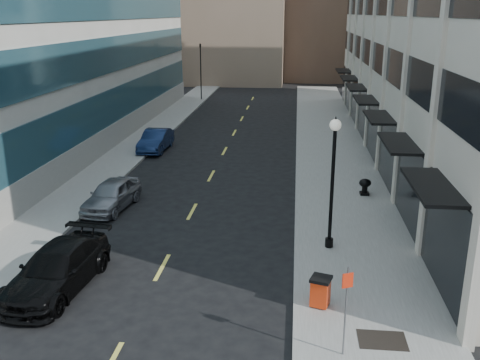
% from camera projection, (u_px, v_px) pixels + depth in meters
% --- Properties ---
extents(sidewalk_right, '(5.00, 80.00, 0.15)m').
position_uv_depth(sidewalk_right, '(339.00, 179.00, 30.98)').
color(sidewalk_right, gray).
rests_on(sidewalk_right, ground).
extents(sidewalk_left, '(3.00, 80.00, 0.15)m').
position_uv_depth(sidewalk_left, '(105.00, 171.00, 32.37)').
color(sidewalk_left, gray).
rests_on(sidewalk_left, ground).
extents(skyline_tan_far, '(12.00, 14.00, 22.00)m').
position_uv_depth(skyline_tan_far, '(180.00, 1.00, 84.87)').
color(skyline_tan_far, '#8C715B').
rests_on(skyline_tan_far, ground).
extents(skyline_stone, '(10.00, 14.00, 20.00)m').
position_uv_depth(skyline_stone, '(399.00, 7.00, 70.60)').
color(skyline_stone, beige).
rests_on(skyline_stone, ground).
extents(grate_far, '(1.40, 1.00, 0.01)m').
position_uv_depth(grate_far, '(382.00, 340.00, 15.57)').
color(grate_far, black).
rests_on(grate_far, sidewalk_right).
extents(road_centerline, '(0.15, 68.20, 0.01)m').
position_uv_depth(road_centerline, '(203.00, 192.00, 28.90)').
color(road_centerline, '#D8CC4C').
rests_on(road_centerline, ground).
extents(traffic_signal, '(0.66, 0.66, 6.98)m').
position_uv_depth(traffic_signal, '(200.00, 47.00, 57.15)').
color(traffic_signal, black).
rests_on(traffic_signal, ground).
extents(car_black_pickup, '(2.64, 5.44, 1.52)m').
position_uv_depth(car_black_pickup, '(57.00, 269.00, 18.55)').
color(car_black_pickup, black).
rests_on(car_black_pickup, ground).
extents(car_silver_sedan, '(2.18, 4.42, 1.45)m').
position_uv_depth(car_silver_sedan, '(112.00, 195.00, 26.23)').
color(car_silver_sedan, gray).
rests_on(car_silver_sedan, ground).
extents(car_blue_sedan, '(1.66, 4.50, 1.47)m').
position_uv_depth(car_blue_sedan, '(156.00, 140.00, 37.34)').
color(car_blue_sedan, '#132247').
rests_on(car_blue_sedan, ground).
extents(trash_bin, '(0.78, 0.79, 1.02)m').
position_uv_depth(trash_bin, '(320.00, 290.00, 17.25)').
color(trash_bin, red).
rests_on(trash_bin, sidewalk_right).
extents(lamppost, '(0.45, 0.45, 5.39)m').
position_uv_depth(lamppost, '(333.00, 172.00, 20.84)').
color(lamppost, black).
rests_on(lamppost, sidewalk_right).
extents(sign_post, '(0.30, 0.15, 2.70)m').
position_uv_depth(sign_post, '(346.00, 300.00, 14.41)').
color(sign_post, slate).
rests_on(sign_post, sidewalk_right).
extents(urn_planter, '(0.62, 0.62, 0.86)m').
position_uv_depth(urn_planter, '(365.00, 185.00, 27.86)').
color(urn_planter, black).
rests_on(urn_planter, sidewalk_right).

